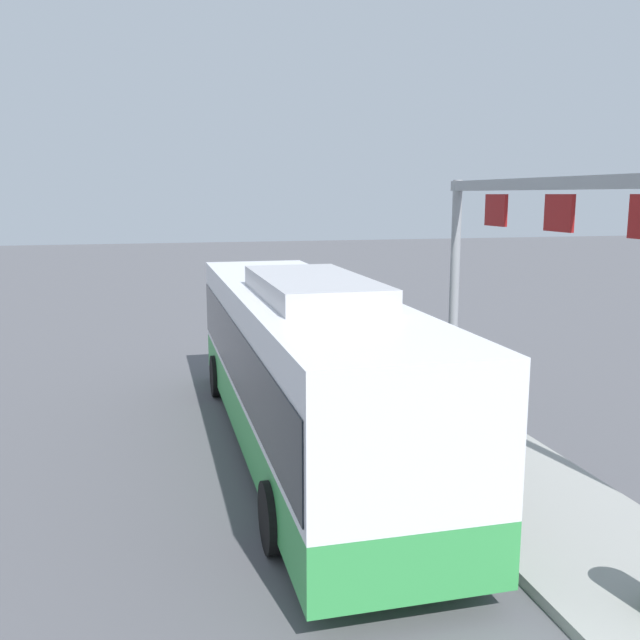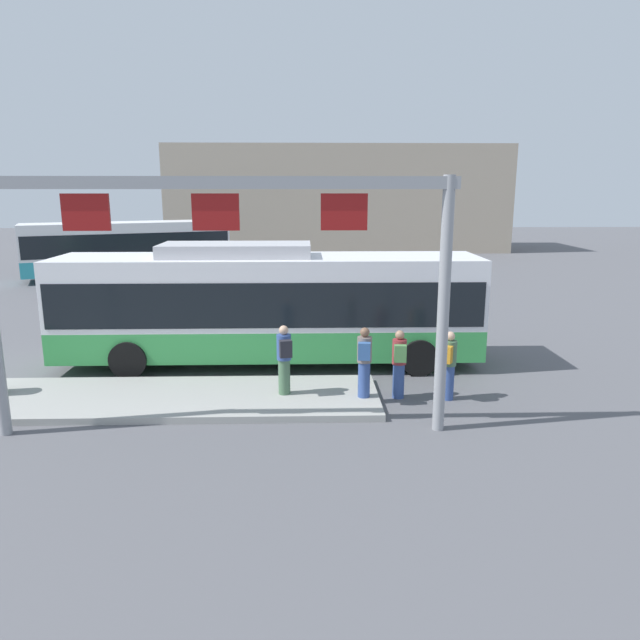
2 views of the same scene
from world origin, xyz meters
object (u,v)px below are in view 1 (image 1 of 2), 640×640
(person_waiting_near, at_px, (417,359))
(person_waiting_mid, at_px, (380,348))
(bus_main, at_px, (302,358))
(person_waiting_far, at_px, (439,380))
(person_boarding, at_px, (390,358))

(person_waiting_near, bearing_deg, person_waiting_mid, -76.78)
(person_waiting_near, relative_size, person_waiting_mid, 1.00)
(bus_main, height_order, person_waiting_mid, bus_main)
(person_waiting_mid, bearing_deg, person_waiting_near, 128.73)
(bus_main, distance_m, person_waiting_near, 4.14)
(person_waiting_far, bearing_deg, person_waiting_mid, -102.35)
(person_waiting_near, distance_m, person_waiting_mid, 2.04)
(person_boarding, bearing_deg, bus_main, 52.58)
(person_boarding, height_order, person_waiting_mid, same)
(person_waiting_mid, height_order, person_waiting_far, person_waiting_far)
(person_boarding, bearing_deg, person_waiting_near, 116.53)
(bus_main, xyz_separation_m, person_boarding, (3.26, -2.94, -0.92))
(bus_main, bearing_deg, person_waiting_near, -53.95)
(person_boarding, relative_size, person_waiting_mid, 1.00)
(person_waiting_mid, bearing_deg, person_waiting_far, 122.11)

